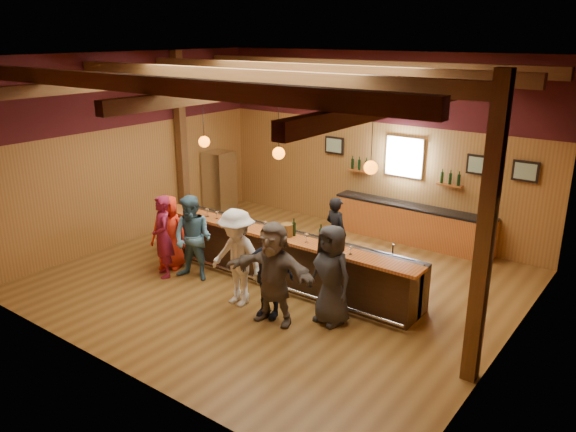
# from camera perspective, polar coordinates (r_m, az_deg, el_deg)

# --- Properties ---
(room) EXTENTS (9.04, 9.00, 4.52)m
(room) POSITION_cam_1_polar(r_m,az_deg,el_deg) (10.80, -0.78, 9.10)
(room) COLOR brown
(room) RESTS_ON ground
(bar_counter) EXTENTS (6.30, 1.07, 1.11)m
(bar_counter) POSITION_cam_1_polar(r_m,az_deg,el_deg) (11.60, -0.38, -4.09)
(bar_counter) COLOR black
(bar_counter) RESTS_ON ground
(back_bar_cabinet) EXTENTS (4.00, 0.52, 0.95)m
(back_bar_cabinet) POSITION_cam_1_polar(r_m,az_deg,el_deg) (13.96, 12.43, -0.81)
(back_bar_cabinet) COLOR #98481B
(back_bar_cabinet) RESTS_ON ground
(window) EXTENTS (0.95, 0.09, 0.95)m
(window) POSITION_cam_1_polar(r_m,az_deg,el_deg) (13.90, 11.76, 5.90)
(window) COLOR silver
(window) RESTS_ON room
(framed_pictures) EXTENTS (5.35, 0.05, 0.45)m
(framed_pictures) POSITION_cam_1_polar(r_m,az_deg,el_deg) (13.55, 15.07, 5.56)
(framed_pictures) COLOR black
(framed_pictures) RESTS_ON room
(wine_shelves) EXTENTS (3.00, 0.18, 0.30)m
(wine_shelves) POSITION_cam_1_polar(r_m,az_deg,el_deg) (13.94, 11.53, 4.14)
(wine_shelves) COLOR #98481B
(wine_shelves) RESTS_ON room
(pendant_lights) EXTENTS (4.24, 0.24, 1.37)m
(pendant_lights) POSITION_cam_1_polar(r_m,az_deg,el_deg) (10.85, -0.95, 6.43)
(pendant_lights) COLOR black
(pendant_lights) RESTS_ON room
(stainless_fridge) EXTENTS (0.70, 0.70, 1.80)m
(stainless_fridge) POSITION_cam_1_polar(r_m,az_deg,el_deg) (15.80, -6.98, 3.32)
(stainless_fridge) COLOR silver
(stainless_fridge) RESTS_ON ground
(customer_orange) EXTENTS (0.94, 0.79, 1.63)m
(customer_orange) POSITION_cam_1_polar(r_m,az_deg,el_deg) (12.36, -11.99, -1.61)
(customer_orange) COLOR red
(customer_orange) RESTS_ON ground
(customer_redvest) EXTENTS (0.76, 0.69, 1.75)m
(customer_redvest) POSITION_cam_1_polar(r_m,az_deg,el_deg) (11.94, -12.61, -2.05)
(customer_redvest) COLOR maroon
(customer_redvest) RESTS_ON ground
(customer_denim) EXTENTS (1.00, 0.86, 1.79)m
(customer_denim) POSITION_cam_1_polar(r_m,az_deg,el_deg) (11.66, -9.64, -2.26)
(customer_denim) COLOR #446E88
(customer_denim) RESTS_ON ground
(customer_white) EXTENTS (1.26, 0.77, 1.88)m
(customer_white) POSITION_cam_1_polar(r_m,az_deg,el_deg) (10.47, -5.22, -4.24)
(customer_white) COLOR silver
(customer_white) RESTS_ON ground
(customer_navy) EXTENTS (1.04, 0.65, 1.65)m
(customer_navy) POSITION_cam_1_polar(r_m,az_deg,el_deg) (10.04, -2.10, -5.90)
(customer_navy) COLOR #1A2135
(customer_navy) RESTS_ON ground
(customer_brown) EXTENTS (1.80, 0.80, 1.87)m
(customer_brown) POSITION_cam_1_polar(r_m,az_deg,el_deg) (9.80, -1.48, -5.82)
(customer_brown) COLOR #62574E
(customer_brown) RESTS_ON ground
(customer_dark) EXTENTS (0.99, 0.75, 1.81)m
(customer_dark) POSITION_cam_1_polar(r_m,az_deg,el_deg) (9.82, 4.41, -5.99)
(customer_dark) COLOR #29292C
(customer_dark) RESTS_ON ground
(bartender) EXTENTS (0.66, 0.52, 1.59)m
(bartender) POSITION_cam_1_polar(r_m,az_deg,el_deg) (12.17, 4.88, -1.69)
(bartender) COLOR black
(bartender) RESTS_ON ground
(ice_bucket) EXTENTS (0.23, 0.23, 0.25)m
(ice_bucket) POSITION_cam_1_polar(r_m,az_deg,el_deg) (10.97, -0.09, -1.43)
(ice_bucket) COLOR brown
(ice_bucket) RESTS_ON bar_counter
(bottle_a) EXTENTS (0.08, 0.08, 0.35)m
(bottle_a) POSITION_cam_1_polar(r_m,az_deg,el_deg) (10.99, 0.60, -1.32)
(bottle_a) COLOR black
(bottle_a) RESTS_ON bar_counter
(bottle_b) EXTENTS (0.08, 0.08, 0.36)m
(bottle_b) POSITION_cam_1_polar(r_m,az_deg,el_deg) (10.67, 3.35, -1.96)
(bottle_b) COLOR black
(bottle_b) RESTS_ON bar_counter
(glass_a) EXTENTS (0.09, 0.09, 0.20)m
(glass_a) POSITION_cam_1_polar(r_m,az_deg,el_deg) (12.79, -10.48, 1.21)
(glass_a) COLOR silver
(glass_a) RESTS_ON bar_counter
(glass_b) EXTENTS (0.09, 0.09, 0.19)m
(glass_b) POSITION_cam_1_polar(r_m,az_deg,el_deg) (12.25, -8.23, 0.56)
(glass_b) COLOR silver
(glass_b) RESTS_ON bar_counter
(glass_c) EXTENTS (0.08, 0.08, 0.17)m
(glass_c) POSITION_cam_1_polar(r_m,az_deg,el_deg) (12.09, -7.25, 0.29)
(glass_c) COLOR silver
(glass_c) RESTS_ON bar_counter
(glass_d) EXTENTS (0.09, 0.09, 0.19)m
(glass_d) POSITION_cam_1_polar(r_m,az_deg,el_deg) (11.68, -5.32, -0.22)
(glass_d) COLOR silver
(glass_d) RESTS_ON bar_counter
(glass_e) EXTENTS (0.08, 0.08, 0.17)m
(glass_e) POSITION_cam_1_polar(r_m,az_deg,el_deg) (11.35, -2.30, -0.78)
(glass_e) COLOR silver
(glass_e) RESTS_ON bar_counter
(glass_f) EXTENTS (0.09, 0.09, 0.20)m
(glass_f) POSITION_cam_1_polar(r_m,az_deg,el_deg) (10.62, 1.89, -2.01)
(glass_f) COLOR silver
(glass_f) RESTS_ON bar_counter
(glass_g) EXTENTS (0.09, 0.09, 0.19)m
(glass_g) POSITION_cam_1_polar(r_m,az_deg,el_deg) (10.47, 4.17, -2.39)
(glass_g) COLOR silver
(glass_g) RESTS_ON bar_counter
(glass_h) EXTENTS (0.07, 0.07, 0.16)m
(glass_h) POSITION_cam_1_polar(r_m,az_deg,el_deg) (10.15, 6.37, -3.27)
(glass_h) COLOR silver
(glass_h) RESTS_ON bar_counter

